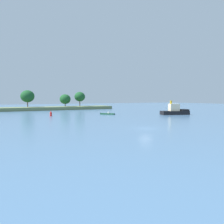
% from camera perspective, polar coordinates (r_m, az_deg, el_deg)
% --- Properties ---
extents(ground_plane, '(400.00, 400.00, 0.00)m').
position_cam_1_polar(ground_plane, '(45.78, 8.50, -4.12)').
color(ground_plane, '#476B8E').
extents(treeline_island, '(80.99, 11.79, 10.01)m').
position_cam_1_polar(treeline_island, '(119.11, -18.94, 1.76)').
color(treeline_island, '#66754C').
rests_on(treeline_island, ground).
extents(tugboat, '(10.80, 7.02, 5.18)m').
position_cam_1_polar(tugboat, '(85.98, 15.67, 0.25)').
color(tugboat, black).
rests_on(tugboat, ground).
extents(fishing_skiff, '(4.60, 5.08, 0.97)m').
position_cam_1_polar(fishing_skiff, '(83.69, -1.15, -0.45)').
color(fishing_skiff, '#19472D').
rests_on(fishing_skiff, ground).
extents(channel_buoy_red, '(0.70, 0.70, 1.90)m').
position_cam_1_polar(channel_buoy_red, '(78.29, -15.21, -0.44)').
color(channel_buoy_red, red).
rests_on(channel_buoy_red, ground).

